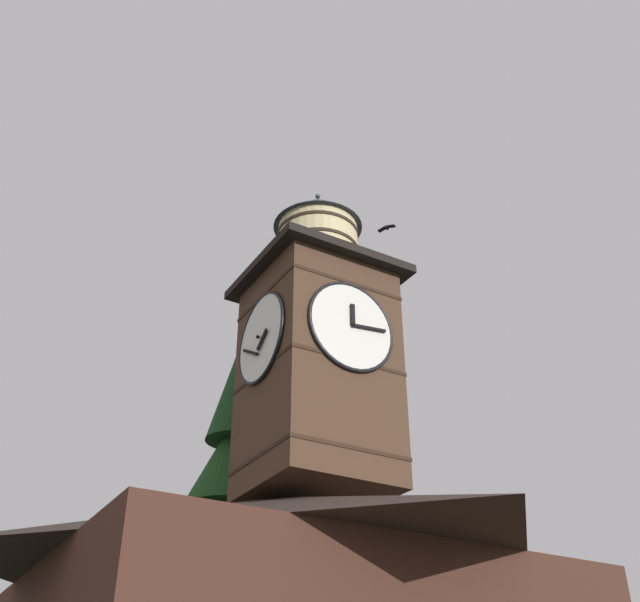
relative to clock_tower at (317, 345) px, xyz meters
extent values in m
pyramid|color=#2D231E|center=(0.81, -0.53, -5.29)|extent=(11.34, 11.76, 2.10)
cube|color=#4C3323|center=(-0.02, -0.02, -1.14)|extent=(3.39, 3.39, 6.18)
cube|color=#352318|center=(-0.02, -0.02, -3.49)|extent=(3.43, 3.43, 0.10)
cube|color=#352318|center=(-0.02, -0.02, -1.17)|extent=(3.43, 3.43, 0.10)
cube|color=#352318|center=(-0.02, -0.02, 1.14)|extent=(3.43, 3.43, 0.10)
cylinder|color=white|center=(-0.02, 1.70, -0.22)|extent=(2.49, 0.10, 2.49)
torus|color=black|center=(-0.02, 1.72, -0.22)|extent=(2.59, 0.10, 2.59)
cube|color=black|center=(-0.02, 1.80, 0.09)|extent=(0.12, 0.04, 0.62)
cube|color=black|center=(-0.53, 1.80, -0.17)|extent=(1.02, 0.04, 0.18)
sphere|color=black|center=(-0.02, 1.81, -0.22)|extent=(0.10, 0.10, 0.10)
cylinder|color=white|center=(1.70, -0.02, -0.22)|extent=(0.10, 2.49, 2.49)
torus|color=black|center=(1.72, -0.02, -0.22)|extent=(0.10, 2.59, 2.59)
cube|color=black|center=(1.80, 0.22, -0.41)|extent=(0.04, 0.56, 0.48)
cube|color=black|center=(1.80, -0.46, -0.48)|extent=(0.04, 0.93, 0.58)
sphere|color=black|center=(1.81, -0.02, -0.22)|extent=(0.10, 0.10, 0.10)
cube|color=black|center=(-0.02, -0.02, 2.07)|extent=(4.09, 4.09, 0.25)
cylinder|color=beige|center=(-0.02, -0.02, 3.12)|extent=(2.40, 2.40, 1.84)
cylinder|color=#2D2319|center=(-0.02, -0.02, 2.50)|extent=(2.46, 2.46, 0.10)
cylinder|color=#2D2319|center=(-0.02, -0.02, 3.12)|extent=(2.46, 2.46, 0.10)
cylinder|color=#2D2319|center=(-0.02, -0.02, 3.73)|extent=(2.46, 2.46, 0.10)
cone|color=#2D3847|center=(-0.02, -0.02, 4.60)|extent=(2.70, 2.70, 1.14)
sphere|color=#384251|center=(-0.02, -0.02, 5.28)|extent=(0.16, 0.16, 0.16)
cone|color=#1C3D21|center=(-0.24, -5.79, -3.39)|extent=(4.16, 4.16, 3.88)
cone|color=#1B3F1B|center=(-0.24, -5.79, -1.51)|extent=(3.06, 3.06, 3.17)
cone|color=#1A3E1D|center=(-0.24, -5.79, 0.95)|extent=(1.96, 1.96, 3.61)
sphere|color=silver|center=(-11.26, -32.98, 3.16)|extent=(2.30, 2.30, 2.30)
ellipsoid|color=black|center=(-4.56, -2.65, 7.45)|extent=(0.28, 0.24, 0.14)
cube|color=black|center=(-4.65, -2.49, 7.45)|extent=(0.32, 0.39, 0.11)
cube|color=black|center=(-4.48, -2.81, 7.45)|extent=(0.32, 0.39, 0.11)
camera|label=1|loc=(9.39, 16.20, -9.89)|focal=43.00mm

